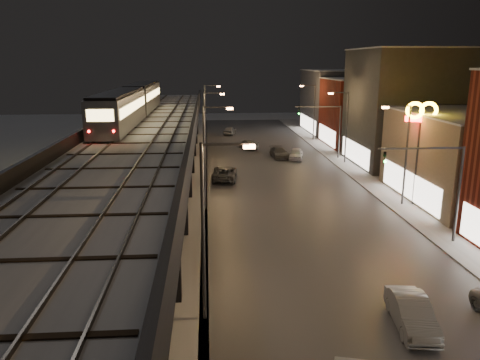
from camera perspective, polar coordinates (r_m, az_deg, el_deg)
name	(u,v)px	position (r m, az deg, el deg)	size (l,w,h in m)	color
road_surface	(290,195)	(45.63, 6.10, -1.81)	(17.00, 120.00, 0.06)	#46474D
sidewalk_right	(390,192)	(48.37, 17.85, -1.45)	(4.00, 120.00, 0.14)	#9FA1A8
under_viaduct_pavement	(149,198)	(45.28, -10.98, -2.12)	(11.00, 120.00, 0.06)	#9FA1A8
elevated_viaduct	(142,145)	(40.97, -11.86, 4.15)	(9.00, 100.00, 6.30)	black
viaduct_trackbed	(142,136)	(40.98, -11.90, 5.24)	(8.40, 100.00, 0.32)	#B2B7C1
viaduct_parapet_streetside	(193,130)	(40.57, -5.79, 6.05)	(0.30, 100.00, 1.10)	black
viaduct_parapet_far	(90,131)	(41.75, -17.87, 5.67)	(0.30, 100.00, 1.10)	black
building_c	(476,158)	(47.76, 26.79, 2.44)	(12.20, 15.20, 8.16)	#786855
building_d	(406,108)	(61.48, 19.56, 8.29)	(12.20, 13.20, 14.16)	#343434
building_e	(367,112)	(74.66, 15.19, 7.98)	(12.20, 12.20, 10.16)	maroon
building_f	(341,101)	(87.90, 12.23, 9.35)	(12.20, 16.20, 11.16)	#44444B
streetlight_left_1	(209,220)	(22.39, -3.85, -4.94)	(2.57, 0.28, 9.00)	#38383A
streetlight_left_2	(207,151)	(39.83, -4.01, 3.58)	(2.57, 0.28, 9.00)	#38383A
streetlight_right_2	(404,148)	(43.37, 19.34, 3.68)	(2.56, 0.28, 9.00)	#38383A
streetlight_left_3	(207,124)	(57.62, -4.07, 6.88)	(2.57, 0.28, 9.00)	#38383A
streetlight_right_3	(345,122)	(60.12, 12.63, 6.88)	(2.56, 0.28, 9.00)	#38383A
streetlight_left_4	(207,109)	(75.51, -4.10, 8.62)	(2.57, 0.28, 9.00)	#38383A
streetlight_right_4	(313,108)	(77.43, 8.85, 8.62)	(2.56, 0.28, 9.00)	#38383A
traffic_light_rig_a	(444,182)	(35.20, 23.59, -0.25)	(6.10, 0.34, 7.00)	#38383A
traffic_light_rig_b	(331,125)	(62.83, 11.04, 6.58)	(6.10, 0.34, 7.00)	#38383A
subway_train	(133,102)	(53.68, -12.88, 9.27)	(2.76, 33.51, 3.30)	gray
car_mid_silver	(225,173)	(50.93, -1.90, 0.80)	(2.51, 5.44, 1.51)	#424346
car_mid_dark	(248,145)	(69.39, 0.98, 4.35)	(1.88, 4.62, 1.34)	gray
car_far_white	(230,131)	(83.00, -1.24, 6.02)	(1.73, 4.29, 1.46)	gray
car_onc_silver	(411,314)	(24.89, 20.18, -15.08)	(1.59, 4.56, 1.50)	gray
car_onc_white	(279,153)	(62.89, 4.78, 3.28)	(1.90, 4.68, 1.36)	#555658
car_onc_red	(296,154)	(62.02, 6.84, 3.12)	(1.73, 4.30, 1.46)	silver
sign_mcdonalds	(421,123)	(43.51, 21.16, 6.50)	(2.75, 0.78, 9.28)	#38383A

